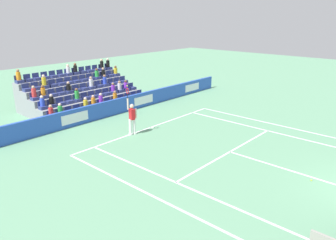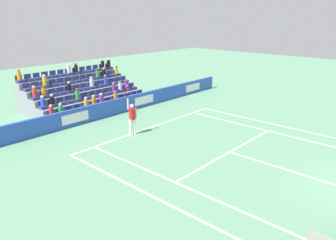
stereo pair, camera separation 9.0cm
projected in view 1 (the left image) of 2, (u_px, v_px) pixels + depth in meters
name	position (u px, v px, depth m)	size (l,w,h in m)	color
line_baseline	(151.00, 127.00, 19.59)	(10.97, 0.10, 0.01)	white
line_service	(230.00, 152.00, 16.11)	(8.23, 0.10, 0.01)	white
line_centre_service	(294.00, 172.00, 14.08)	(0.10, 6.40, 0.01)	white
line_singles_sideline_left	(185.00, 186.00, 12.90)	(0.10, 11.89, 0.01)	white
line_singles_sideline_right	(275.00, 132.00, 18.74)	(0.10, 11.89, 0.01)	white
line_doubles_sideline_left	(161.00, 200.00, 11.93)	(0.10, 11.89, 0.01)	white
line_doubles_sideline_right	(285.00, 127.00, 19.71)	(0.10, 11.89, 0.01)	white
line_centre_mark	(152.00, 128.00, 19.52)	(0.10, 0.20, 0.01)	white
sponsor_barrier	(112.00, 108.00, 21.75)	(23.00, 0.22, 1.05)	blue
tennis_player	(132.00, 118.00, 18.14)	(0.51, 0.42, 2.85)	white
stadium_stand	(80.00, 95.00, 23.90)	(8.06, 4.75, 3.03)	gray
loose_tennis_ball	(311.00, 180.00, 13.29)	(0.07, 0.07, 0.07)	#D1E533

